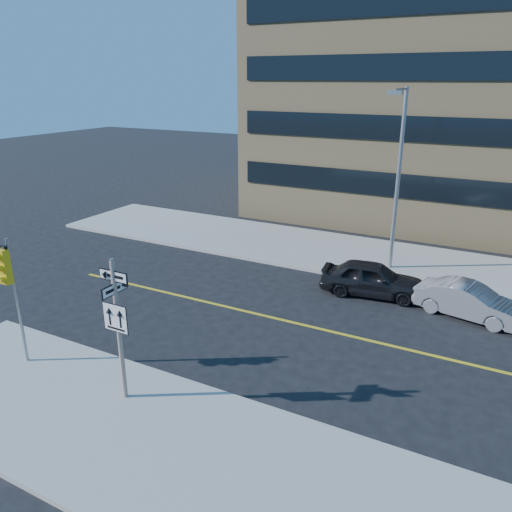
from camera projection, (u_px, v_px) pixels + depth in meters
The scene contains 7 objects.
ground at pixel (180, 359), 15.95m from camera, with size 120.00×120.00×0.00m, color black.
sign_pole at pixel (118, 323), 13.04m from camera, with size 0.92×0.92×4.06m.
traffic_signal at pixel (8, 277), 14.49m from camera, with size 0.32×0.45×4.00m.
parked_car_a at pixel (372, 279), 20.46m from camera, with size 4.18×1.68×1.42m, color black.
parked_car_b at pixel (469, 301), 18.54m from camera, with size 3.90×1.36×1.28m, color gray.
streetlight_a at pixel (398, 169), 21.53m from camera, with size 0.55×2.25×8.00m.
building_brick at pixel (424, 70), 32.83m from camera, with size 18.00×18.00×18.00m, color tan.
Camera 1 is at (8.68, -11.14, 8.47)m, focal length 35.00 mm.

